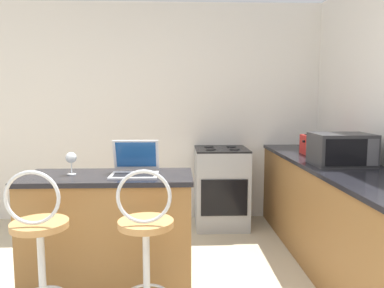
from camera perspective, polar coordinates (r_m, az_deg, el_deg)
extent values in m
cube|color=silver|center=(4.59, -5.91, 4.74)|extent=(12.00, 0.06, 2.60)
cube|color=olive|center=(2.96, -12.44, -13.61)|extent=(1.21, 0.51, 0.87)
cube|color=black|center=(2.83, -12.67, -4.97)|extent=(1.24, 0.54, 0.03)
cube|color=olive|center=(3.42, 22.45, -11.16)|extent=(0.64, 3.19, 0.87)
cube|color=black|center=(3.31, 22.80, -3.66)|extent=(0.67, 3.22, 0.03)
cylinder|color=silver|center=(2.61, -21.83, -18.78)|extent=(0.04, 0.04, 0.69)
cylinder|color=#B7844C|center=(2.48, -22.20, -11.34)|extent=(0.34, 0.34, 0.04)
torus|color=silver|center=(2.34, -23.19, -7.56)|extent=(0.32, 0.02, 0.32)
cylinder|color=silver|center=(2.48, -6.93, -19.74)|extent=(0.04, 0.04, 0.69)
cylinder|color=#B7844C|center=(2.34, -7.06, -11.94)|extent=(0.34, 0.34, 0.04)
torus|color=silver|center=(2.20, -7.34, -7.99)|extent=(0.32, 0.02, 0.32)
cube|color=silver|center=(2.77, -8.80, -4.69)|extent=(0.34, 0.26, 0.01)
cube|color=black|center=(2.75, -8.85, -4.64)|extent=(0.29, 0.14, 0.00)
cube|color=silver|center=(2.89, -8.52, -1.64)|extent=(0.34, 0.09, 0.23)
cube|color=#19478C|center=(2.88, -8.54, -1.61)|extent=(0.30, 0.07, 0.20)
cube|color=#2D2D30|center=(3.39, 21.79, -0.78)|extent=(0.47, 0.37, 0.27)
cube|color=black|center=(3.20, 22.46, -1.22)|extent=(0.33, 0.01, 0.22)
cube|color=#4C4C51|center=(3.29, 25.83, -1.17)|extent=(0.09, 0.01, 0.22)
cube|color=red|center=(3.94, 17.97, -0.18)|extent=(0.17, 0.32, 0.20)
cube|color=black|center=(3.92, 17.54, 1.26)|extent=(0.04, 0.22, 0.00)
cube|color=black|center=(3.94, 18.50, 1.26)|extent=(0.04, 0.22, 0.00)
cube|color=black|center=(3.90, 16.65, 0.38)|extent=(0.02, 0.02, 0.02)
cube|color=#9EA3A8|center=(4.37, 4.45, -6.69)|extent=(0.59, 0.60, 0.89)
cube|color=black|center=(4.09, 4.94, -8.16)|extent=(0.50, 0.01, 0.40)
cube|color=black|center=(4.29, 4.50, -0.78)|extent=(0.59, 0.60, 0.02)
cylinder|color=black|center=(4.16, 2.87, -0.82)|extent=(0.11, 0.11, 0.01)
cylinder|color=black|center=(4.19, 6.51, -0.79)|extent=(0.11, 0.11, 0.01)
cylinder|color=black|center=(4.39, 2.59, -0.40)|extent=(0.11, 0.11, 0.01)
cylinder|color=black|center=(4.42, 6.04, -0.39)|extent=(0.11, 0.11, 0.01)
cylinder|color=white|center=(4.42, 17.25, -0.14)|extent=(0.08, 0.08, 0.09)
torus|color=white|center=(4.44, 17.91, -0.08)|extent=(0.01, 0.06, 0.06)
cylinder|color=silver|center=(2.92, -17.86, -4.40)|extent=(0.06, 0.06, 0.00)
cylinder|color=silver|center=(2.91, -17.89, -3.50)|extent=(0.01, 0.01, 0.09)
sphere|color=silver|center=(2.90, -17.95, -1.98)|extent=(0.08, 0.08, 0.08)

